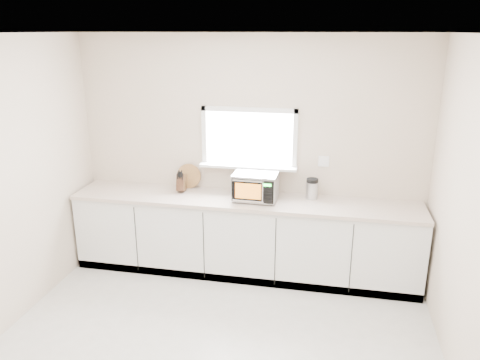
# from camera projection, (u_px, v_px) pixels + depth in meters

# --- Properties ---
(back_wall) EXTENTS (4.00, 0.17, 2.70)m
(back_wall) POSITION_uv_depth(u_px,v_px,m) (249.00, 154.00, 5.39)
(back_wall) COLOR beige
(back_wall) RESTS_ON ground
(cabinets) EXTENTS (3.92, 0.60, 0.88)m
(cabinets) POSITION_uv_depth(u_px,v_px,m) (244.00, 237.00, 5.39)
(cabinets) COLOR silver
(cabinets) RESTS_ON ground
(countertop) EXTENTS (3.92, 0.64, 0.04)m
(countertop) POSITION_uv_depth(u_px,v_px,m) (244.00, 200.00, 5.24)
(countertop) COLOR beige
(countertop) RESTS_ON cabinets
(microwave) EXTENTS (0.48, 0.41, 0.31)m
(microwave) POSITION_uv_depth(u_px,v_px,m) (256.00, 186.00, 5.16)
(microwave) COLOR black
(microwave) RESTS_ON countertop
(knife_block) EXTENTS (0.10, 0.19, 0.27)m
(knife_block) POSITION_uv_depth(u_px,v_px,m) (181.00, 182.00, 5.43)
(knife_block) COLOR #4B321A
(knife_block) RESTS_ON countertop
(cutting_board) EXTENTS (0.29, 0.07, 0.29)m
(cutting_board) POSITION_uv_depth(u_px,v_px,m) (189.00, 176.00, 5.56)
(cutting_board) COLOR #AA8342
(cutting_board) RESTS_ON countertop
(coffee_grinder) EXTENTS (0.14, 0.14, 0.24)m
(coffee_grinder) POSITION_uv_depth(u_px,v_px,m) (312.00, 188.00, 5.21)
(coffee_grinder) COLOR #ACAEB3
(coffee_grinder) RESTS_ON countertop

